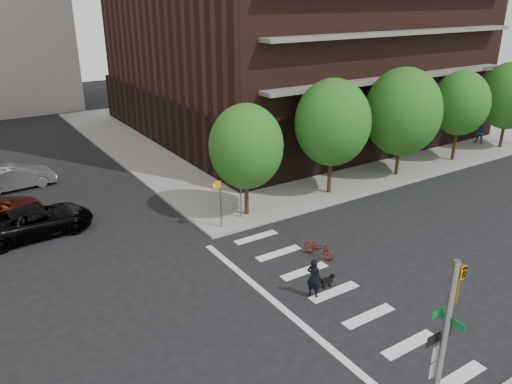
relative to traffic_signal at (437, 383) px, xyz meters
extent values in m
plane|color=black|center=(0.47, 7.49, -2.70)|extent=(120.00, 120.00, 0.00)
cube|color=gray|center=(20.97, 30.99, -2.62)|extent=(39.00, 33.00, 0.15)
cube|color=silver|center=(3.47, 1.49, -2.69)|extent=(2.40, 0.50, 0.01)
cube|color=silver|center=(3.47, 3.49, -2.69)|extent=(2.40, 0.50, 0.01)
cube|color=silver|center=(3.47, 5.49, -2.69)|extent=(2.40, 0.50, 0.01)
cube|color=silver|center=(3.47, 7.49, -2.69)|extent=(2.40, 0.50, 0.01)
cube|color=silver|center=(3.47, 9.49, -2.69)|extent=(2.40, 0.50, 0.01)
cube|color=silver|center=(3.47, 11.49, -2.69)|extent=(2.40, 0.50, 0.01)
cube|color=silver|center=(3.47, 13.49, -2.69)|extent=(2.40, 0.50, 0.01)
cube|color=silver|center=(0.97, 7.49, -2.69)|extent=(0.30, 13.00, 0.01)
cube|color=black|center=(18.47, 31.49, -0.55)|extent=(25.50, 25.50, 4.00)
cube|color=maroon|center=(31.67, 21.99, 0.25)|extent=(1.40, 5.00, 0.20)
cylinder|color=#301E11|center=(4.47, 15.99, -1.40)|extent=(0.24, 0.24, 2.30)
sphere|color=#235B19|center=(4.47, 15.99, 1.35)|extent=(4.00, 4.00, 4.00)
cylinder|color=#301E11|center=(10.47, 15.99, -1.25)|extent=(0.24, 0.24, 2.60)
sphere|color=#235B19|center=(10.47, 15.99, 1.85)|extent=(4.50, 4.50, 4.50)
cylinder|color=#301E11|center=(16.47, 15.99, -1.40)|extent=(0.24, 0.24, 2.30)
sphere|color=#235B19|center=(16.47, 15.99, 1.75)|extent=(5.00, 5.00, 5.00)
cylinder|color=#301E11|center=(22.47, 15.99, -1.25)|extent=(0.24, 0.24, 2.60)
sphere|color=#235B19|center=(22.47, 15.99, 1.65)|extent=(4.00, 4.00, 4.00)
cylinder|color=#301E11|center=(28.47, 15.99, -1.40)|extent=(0.24, 0.24, 2.30)
sphere|color=#235B19|center=(28.47, 15.99, 1.55)|extent=(4.50, 4.50, 4.50)
cylinder|color=slate|center=(-0.03, -0.01, 0.45)|extent=(0.16, 0.16, 6.00)
imported|color=gold|center=(0.22, -0.01, 2.75)|extent=(0.16, 0.20, 1.00)
cube|color=#0A5926|center=(-0.03, 0.14, 2.05)|extent=(0.75, 0.02, 0.18)
cube|color=#0A5926|center=(0.12, -0.01, 1.80)|extent=(0.02, 0.75, 0.18)
cube|color=black|center=(-0.03, 0.11, 1.35)|extent=(0.90, 0.02, 0.28)
cube|color=silver|center=(-0.03, 0.11, 0.85)|extent=(0.32, 0.02, 0.42)
cube|color=silver|center=(-0.03, 0.11, 0.35)|extent=(0.32, 0.02, 0.42)
cylinder|color=slate|center=(2.47, 15.29, -1.25)|extent=(0.10, 0.10, 2.60)
cube|color=gold|center=(2.27, 15.29, -0.15)|extent=(0.32, 0.25, 0.32)
cylinder|color=slate|center=(3.97, 15.79, -1.45)|extent=(0.08, 0.08, 2.20)
cube|color=gold|center=(3.97, 15.64, -0.55)|extent=(0.64, 0.02, 0.64)
imported|color=black|center=(-5.78, 19.92, -1.93)|extent=(2.80, 5.65, 1.54)
imported|color=#95979B|center=(-5.59, 27.56, -1.92)|extent=(2.03, 4.85, 1.56)
imported|color=maroon|center=(4.89, 10.23, -2.26)|extent=(0.97, 1.75, 0.87)
imported|color=black|center=(2.55, 7.77, -1.84)|extent=(0.74, 0.63, 1.72)
cube|color=black|center=(3.43, 7.95, -2.36)|extent=(0.54, 0.20, 0.21)
cube|color=black|center=(3.72, 7.93, -2.24)|extent=(0.16, 0.13, 0.15)
cylinder|color=black|center=(3.59, 8.00, -2.58)|extent=(0.05, 0.05, 0.23)
cylinder|color=black|center=(3.27, 7.90, -2.58)|extent=(0.05, 0.05, 0.23)
imported|color=navy|center=(27.94, 17.52, -1.62)|extent=(1.07, 0.93, 1.86)
camera|label=1|loc=(-8.96, -5.64, 8.88)|focal=35.00mm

